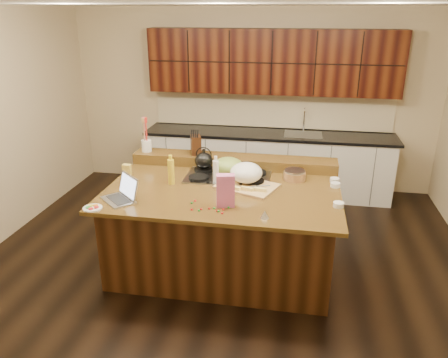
# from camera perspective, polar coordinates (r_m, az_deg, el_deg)

# --- Properties ---
(room) EXTENTS (5.52, 5.02, 2.72)m
(room) POSITION_cam_1_polar(r_m,az_deg,el_deg) (4.39, -0.12, 4.02)
(room) COLOR black
(room) RESTS_ON ground
(island) EXTENTS (2.40, 1.60, 0.92)m
(island) POSITION_cam_1_polar(r_m,az_deg,el_deg) (4.73, -0.11, -6.28)
(island) COLOR black
(island) RESTS_ON ground
(back_ledge) EXTENTS (2.40, 0.30, 0.12)m
(back_ledge) POSITION_cam_1_polar(r_m,az_deg,el_deg) (5.16, 1.27, 2.38)
(back_ledge) COLOR black
(back_ledge) RESTS_ON island
(cooktop) EXTENTS (0.92, 0.52, 0.05)m
(cooktop) POSITION_cam_1_polar(r_m,az_deg,el_deg) (4.80, 0.52, 0.35)
(cooktop) COLOR gray
(cooktop) RESTS_ON island
(back_counter) EXTENTS (3.70, 0.66, 2.40)m
(back_counter) POSITION_cam_1_polar(r_m,az_deg,el_deg) (6.58, 5.96, 6.50)
(back_counter) COLOR silver
(back_counter) RESTS_ON ground
(kettle) EXTENTS (0.24, 0.24, 0.19)m
(kettle) POSITION_cam_1_polar(r_m,az_deg,el_deg) (4.94, -2.65, 2.44)
(kettle) COLOR black
(kettle) RESTS_ON cooktop
(green_bowl) EXTENTS (0.43, 0.43, 0.18)m
(green_bowl) POSITION_cam_1_polar(r_m,az_deg,el_deg) (4.76, 0.53, 1.71)
(green_bowl) COLOR olive
(green_bowl) RESTS_ON cooktop
(laptop) EXTENTS (0.43, 0.43, 0.24)m
(laptop) POSITION_cam_1_polar(r_m,az_deg,el_deg) (4.35, -13.06, -1.86)
(laptop) COLOR #B7B7BC
(laptop) RESTS_ON island
(oil_bottle) EXTENTS (0.08, 0.08, 0.27)m
(oil_bottle) POSITION_cam_1_polar(r_m,az_deg,el_deg) (4.63, -6.93, 0.94)
(oil_bottle) COLOR gold
(oil_bottle) RESTS_ON island
(vinegar_bottle) EXTENTS (0.08, 0.08, 0.25)m
(vinegar_bottle) POSITION_cam_1_polar(r_m,az_deg,el_deg) (4.63, -1.08, 0.96)
(vinegar_bottle) COLOR silver
(vinegar_bottle) RESTS_ON island
(wooden_tray) EXTENTS (0.70, 0.61, 0.24)m
(wooden_tray) POSITION_cam_1_polar(r_m,az_deg,el_deg) (4.57, 2.93, 0.43)
(wooden_tray) COLOR tan
(wooden_tray) RESTS_ON island
(ramekin_a) EXTENTS (0.13, 0.13, 0.04)m
(ramekin_a) POSITION_cam_1_polar(r_m,az_deg,el_deg) (4.24, 14.73, -3.25)
(ramekin_a) COLOR white
(ramekin_a) RESTS_ON island
(ramekin_b) EXTENTS (0.12, 0.12, 0.04)m
(ramekin_b) POSITION_cam_1_polar(r_m,az_deg,el_deg) (4.70, 14.35, -0.75)
(ramekin_b) COLOR white
(ramekin_b) RESTS_ON island
(ramekin_c) EXTENTS (0.12, 0.12, 0.04)m
(ramekin_c) POSITION_cam_1_polar(r_m,az_deg,el_deg) (4.83, 14.26, -0.14)
(ramekin_c) COLOR white
(ramekin_c) RESTS_ON island
(strainer_bowl) EXTENTS (0.29, 0.29, 0.09)m
(strainer_bowl) POSITION_cam_1_polar(r_m,az_deg,el_deg) (4.80, 9.19, 0.43)
(strainer_bowl) COLOR #996B3F
(strainer_bowl) RESTS_ON island
(kitchen_timer) EXTENTS (0.10, 0.10, 0.07)m
(kitchen_timer) POSITION_cam_1_polar(r_m,az_deg,el_deg) (3.90, 5.33, -4.61)
(kitchen_timer) COLOR silver
(kitchen_timer) RESTS_ON island
(pink_bag) EXTENTS (0.18, 0.12, 0.32)m
(pink_bag) POSITION_cam_1_polar(r_m,az_deg,el_deg) (4.06, 0.20, -1.53)
(pink_bag) COLOR #CA5F97
(pink_bag) RESTS_ON island
(candy_plate) EXTENTS (0.23, 0.23, 0.01)m
(candy_plate) POSITION_cam_1_polar(r_m,az_deg,el_deg) (4.25, -16.79, -3.64)
(candy_plate) COLOR white
(candy_plate) RESTS_ON island
(package_box) EXTENTS (0.09, 0.07, 0.13)m
(package_box) POSITION_cam_1_polar(r_m,az_deg,el_deg) (4.97, -12.57, 1.16)
(package_box) COLOR gold
(package_box) RESTS_ON island
(utensil_crock) EXTENTS (0.16, 0.16, 0.14)m
(utensil_crock) POSITION_cam_1_polar(r_m,az_deg,el_deg) (5.38, -10.08, 4.31)
(utensil_crock) COLOR white
(utensil_crock) RESTS_ON back_ledge
(knife_block) EXTENTS (0.17, 0.21, 0.22)m
(knife_block) POSITION_cam_1_polar(r_m,az_deg,el_deg) (5.19, -3.69, 4.45)
(knife_block) COLOR black
(knife_block) RESTS_ON back_ledge
(gumdrop_0) EXTENTS (0.02, 0.02, 0.02)m
(gumdrop_0) POSITION_cam_1_polar(r_m,az_deg,el_deg) (4.01, -0.92, -4.18)
(gumdrop_0) COLOR red
(gumdrop_0) RESTS_ON island
(gumdrop_1) EXTENTS (0.02, 0.02, 0.02)m
(gumdrop_1) POSITION_cam_1_polar(r_m,az_deg,el_deg) (4.18, -4.23, -3.13)
(gumdrop_1) COLOR #198C26
(gumdrop_1) RESTS_ON island
(gumdrop_2) EXTENTS (0.02, 0.02, 0.02)m
(gumdrop_2) POSITION_cam_1_polar(r_m,az_deg,el_deg) (4.06, -1.94, -3.87)
(gumdrop_2) COLOR red
(gumdrop_2) RESTS_ON island
(gumdrop_3) EXTENTS (0.02, 0.02, 0.02)m
(gumdrop_3) POSITION_cam_1_polar(r_m,az_deg,el_deg) (4.09, 0.48, -3.61)
(gumdrop_3) COLOR #198C26
(gumdrop_3) RESTS_ON island
(gumdrop_4) EXTENTS (0.02, 0.02, 0.02)m
(gumdrop_4) POSITION_cam_1_polar(r_m,az_deg,el_deg) (4.22, -3.78, -2.85)
(gumdrop_4) COLOR red
(gumdrop_4) RESTS_ON island
(gumdrop_5) EXTENTS (0.02, 0.02, 0.02)m
(gumdrop_5) POSITION_cam_1_polar(r_m,az_deg,el_deg) (4.02, -3.29, -4.13)
(gumdrop_5) COLOR #198C26
(gumdrop_5) RESTS_ON island
(gumdrop_6) EXTENTS (0.02, 0.02, 0.02)m
(gumdrop_6) POSITION_cam_1_polar(r_m,az_deg,el_deg) (3.97, -0.23, -4.48)
(gumdrop_6) COLOR red
(gumdrop_6) RESTS_ON island
(gumdrop_7) EXTENTS (0.02, 0.02, 0.02)m
(gumdrop_7) POSITION_cam_1_polar(r_m,az_deg,el_deg) (4.08, 0.60, -3.73)
(gumdrop_7) COLOR #198C26
(gumdrop_7) RESTS_ON island
(gumdrop_8) EXTENTS (0.02, 0.02, 0.02)m
(gumdrop_8) POSITION_cam_1_polar(r_m,az_deg,el_deg) (4.05, -2.99, -3.96)
(gumdrop_8) COLOR red
(gumdrop_8) RESTS_ON island
(gumdrop_9) EXTENTS (0.02, 0.02, 0.02)m
(gumdrop_9) POSITION_cam_1_polar(r_m,az_deg,el_deg) (4.16, -0.16, -3.17)
(gumdrop_9) COLOR #198C26
(gumdrop_9) RESTS_ON island
(gumdrop_10) EXTENTS (0.02, 0.02, 0.02)m
(gumdrop_10) POSITION_cam_1_polar(r_m,az_deg,el_deg) (4.04, -0.10, -3.99)
(gumdrop_10) COLOR red
(gumdrop_10) RESTS_ON island
(gumdrop_11) EXTENTS (0.02, 0.02, 0.02)m
(gumdrop_11) POSITION_cam_1_polar(r_m,az_deg,el_deg) (4.06, -1.29, -3.83)
(gumdrop_11) COLOR #198C26
(gumdrop_11) RESTS_ON island
(gumdrop_12) EXTENTS (0.02, 0.02, 0.02)m
(gumdrop_12) POSITION_cam_1_polar(r_m,az_deg,el_deg) (4.05, -4.23, -3.99)
(gumdrop_12) COLOR red
(gumdrop_12) RESTS_ON island
(gumdrop_13) EXTENTS (0.02, 0.02, 0.02)m
(gumdrop_13) POSITION_cam_1_polar(r_m,az_deg,el_deg) (4.00, -0.73, -4.23)
(gumdrop_13) COLOR #198C26
(gumdrop_13) RESTS_ON island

